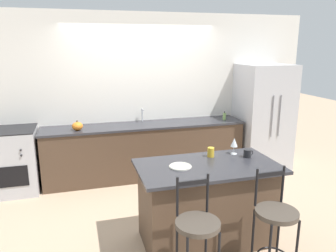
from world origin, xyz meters
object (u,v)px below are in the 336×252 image
Objects in this scene: refrigerator at (263,117)px; coffee_mug at (248,153)px; pumpkin_decoration at (77,126)px; oven_range at (10,161)px; wine_glass at (234,143)px; bar_stool_near at (197,234)px; dinner_plate at (180,166)px; bar_stool_far at (275,222)px; tumbler_cup at (211,152)px; soap_bottle at (224,116)px.

refrigerator reaches higher than coffee_mug.
coffee_mug is 2.61m from pumpkin_decoration.
oven_range is 4.98× the size of wine_glass.
refrigerator reaches higher than oven_range.
dinner_plate is at bearing 84.02° from bar_stool_near.
bar_stool_far is at bearing -118.97° from refrigerator.
refrigerator is at bearing -0.61° from oven_range.
bar_stool_near is 0.81m from dinner_plate.
pumpkin_decoration reaches higher than oven_range.
bar_stool_far reaches higher than coffee_mug.
pumpkin_decoration is (-1.72, 2.65, 0.41)m from bar_stool_far.
oven_range is 3.48m from coffee_mug.
wine_glass is 1.19× the size of pumpkin_decoration.
refrigerator is 2.28m from coffee_mug.
oven_range is (-4.21, 0.04, -0.44)m from refrigerator.
bar_stool_near is 9.57× the size of tumbler_cup.
tumbler_cup is (-1.74, -1.72, 0.04)m from refrigerator.
soap_bottle is (0.59, 1.86, 0.02)m from coffee_mug.
bar_stool_far is 9.57× the size of tumbler_cup.
wine_glass is (0.75, 0.24, 0.13)m from dinner_plate.
soap_bottle reaches higher than oven_range.
bar_stool_far is 3.19m from pumpkin_decoration.
refrigerator reaches higher than bar_stool_near.
bar_stool_near and soap_bottle have the same top height.
refrigerator is 1.74× the size of bar_stool_near.
refrigerator is 2.44m from tumbler_cup.
pumpkin_decoration is at bearing 135.92° from coffee_mug.
wine_glass is 1.85m from soap_bottle.
tumbler_cup is (0.44, 0.22, 0.05)m from dinner_plate.
soap_bottle is at bearing 178.61° from refrigerator.
dinner_plate is 0.50m from tumbler_cup.
bar_stool_near is 1.00× the size of bar_stool_far.
wine_glass reaches higher than soap_bottle.
soap_bottle is at bearing 1.09° from pumpkin_decoration.
wine_glass is at bearing -32.03° from oven_range.
oven_range is 4.03× the size of dinner_plate.
coffee_mug is 1.95m from soap_bottle.
bar_stool_far reaches higher than dinner_plate.
bar_stool_near is at bearing -54.12° from oven_range.
refrigerator is at bearing 49.75° from bar_stool_near.
pumpkin_decoration is 2.46m from soap_bottle.
pumpkin_decoration reaches higher than soap_bottle.
bar_stool_far is 7.04× the size of soap_bottle.
wine_glass reaches higher than tumbler_cup.
wine_glass is at bearing 87.05° from bar_stool_far.
refrigerator is 0.75m from soap_bottle.
tumbler_cup is at bearing 61.34° from bar_stool_near.
bar_stool_near is 1.36m from wine_glass.
tumbler_cup is at bearing 162.26° from coffee_mug.
oven_range is 3.34m from bar_stool_near.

